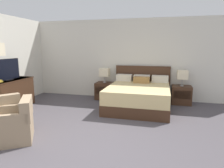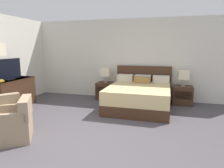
{
  "view_description": "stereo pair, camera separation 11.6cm",
  "coord_description": "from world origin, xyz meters",
  "px_view_note": "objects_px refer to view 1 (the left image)",
  "views": [
    {
      "loc": [
        1.2,
        -2.81,
        1.65
      ],
      "look_at": [
        -0.01,
        1.97,
        0.75
      ],
      "focal_mm": 32.0,
      "sensor_mm": 36.0,
      "label": 1
    },
    {
      "loc": [
        1.31,
        -2.78,
        1.65
      ],
      "look_at": [
        -0.01,
        1.97,
        0.75
      ],
      "focal_mm": 32.0,
      "sensor_mm": 36.0,
      "label": 2
    }
  ],
  "objects_px": {
    "nightstand_left": "(105,91)",
    "table_lamp_right": "(183,75)",
    "nightstand_right": "(181,95)",
    "dresser": "(12,94)",
    "armchair_by_window": "(0,116)",
    "table_lamp_left": "(105,72)",
    "tv": "(7,70)",
    "armchair_companion": "(14,125)",
    "bed": "(139,96)"
  },
  "relations": [
    {
      "from": "table_lamp_right",
      "to": "dresser",
      "type": "relative_size",
      "value": 0.35
    },
    {
      "from": "nightstand_left",
      "to": "table_lamp_right",
      "type": "distance_m",
      "value": 2.44
    },
    {
      "from": "tv",
      "to": "table_lamp_left",
      "type": "bearing_deg",
      "value": 38.52
    },
    {
      "from": "nightstand_left",
      "to": "table_lamp_right",
      "type": "height_order",
      "value": "table_lamp_right"
    },
    {
      "from": "bed",
      "to": "nightstand_left",
      "type": "height_order",
      "value": "bed"
    },
    {
      "from": "dresser",
      "to": "nightstand_left",
      "type": "bearing_deg",
      "value": 36.81
    },
    {
      "from": "nightstand_left",
      "to": "bed",
      "type": "bearing_deg",
      "value": -29.84
    },
    {
      "from": "armchair_by_window",
      "to": "table_lamp_right",
      "type": "bearing_deg",
      "value": 38.31
    },
    {
      "from": "tv",
      "to": "armchair_companion",
      "type": "height_order",
      "value": "tv"
    },
    {
      "from": "bed",
      "to": "nightstand_right",
      "type": "distance_m",
      "value": 1.37
    },
    {
      "from": "dresser",
      "to": "armchair_companion",
      "type": "distance_m",
      "value": 2.17
    },
    {
      "from": "nightstand_right",
      "to": "table_lamp_left",
      "type": "relative_size",
      "value": 1.21
    },
    {
      "from": "nightstand_right",
      "to": "dresser",
      "type": "xyz_separation_m",
      "value": [
        -4.54,
        -1.63,
        0.14
      ]
    },
    {
      "from": "armchair_by_window",
      "to": "nightstand_right",
      "type": "bearing_deg",
      "value": 38.3
    },
    {
      "from": "nightstand_left",
      "to": "nightstand_right",
      "type": "height_order",
      "value": "same"
    },
    {
      "from": "bed",
      "to": "dresser",
      "type": "xyz_separation_m",
      "value": [
        -3.36,
        -0.95,
        0.08
      ]
    },
    {
      "from": "table_lamp_left",
      "to": "armchair_by_window",
      "type": "bearing_deg",
      "value": -114.61
    },
    {
      "from": "table_lamp_right",
      "to": "armchair_companion",
      "type": "height_order",
      "value": "table_lamp_right"
    },
    {
      "from": "table_lamp_left",
      "to": "dresser",
      "type": "bearing_deg",
      "value": -143.16
    },
    {
      "from": "table_lamp_right",
      "to": "armchair_companion",
      "type": "distance_m",
      "value": 4.53
    },
    {
      "from": "table_lamp_left",
      "to": "armchair_by_window",
      "type": "distance_m",
      "value": 3.27
    },
    {
      "from": "table_lamp_left",
      "to": "armchair_companion",
      "type": "distance_m",
      "value": 3.38
    },
    {
      "from": "bed",
      "to": "table_lamp_left",
      "type": "bearing_deg",
      "value": 150.11
    },
    {
      "from": "armchair_companion",
      "to": "table_lamp_left",
      "type": "bearing_deg",
      "value": 77.2
    },
    {
      "from": "table_lamp_right",
      "to": "dresser",
      "type": "height_order",
      "value": "table_lamp_right"
    },
    {
      "from": "table_lamp_right",
      "to": "tv",
      "type": "height_order",
      "value": "tv"
    },
    {
      "from": "table_lamp_left",
      "to": "nightstand_left",
      "type": "bearing_deg",
      "value": -90.0
    },
    {
      "from": "nightstand_right",
      "to": "armchair_companion",
      "type": "distance_m",
      "value": 4.49
    },
    {
      "from": "bed",
      "to": "table_lamp_right",
      "type": "distance_m",
      "value": 1.47
    },
    {
      "from": "nightstand_left",
      "to": "table_lamp_left",
      "type": "height_order",
      "value": "table_lamp_left"
    },
    {
      "from": "nightstand_right",
      "to": "table_lamp_left",
      "type": "xyz_separation_m",
      "value": [
        -2.37,
        0.0,
        0.6
      ]
    },
    {
      "from": "bed",
      "to": "table_lamp_right",
      "type": "xyz_separation_m",
      "value": [
        1.18,
        0.68,
        0.53
      ]
    },
    {
      "from": "armchair_by_window",
      "to": "armchair_companion",
      "type": "bearing_deg",
      "value": -28.13
    },
    {
      "from": "tv",
      "to": "armchair_by_window",
      "type": "bearing_deg",
      "value": -55.31
    },
    {
      "from": "bed",
      "to": "nightstand_left",
      "type": "relative_size",
      "value": 3.54
    },
    {
      "from": "armchair_by_window",
      "to": "nightstand_left",
      "type": "bearing_deg",
      "value": 65.38
    },
    {
      "from": "tv",
      "to": "armchair_by_window",
      "type": "relative_size",
      "value": 0.93
    },
    {
      "from": "table_lamp_left",
      "to": "dresser",
      "type": "relative_size",
      "value": 0.35
    },
    {
      "from": "table_lamp_left",
      "to": "armchair_by_window",
      "type": "height_order",
      "value": "table_lamp_left"
    },
    {
      "from": "nightstand_left",
      "to": "dresser",
      "type": "relative_size",
      "value": 0.43
    },
    {
      "from": "dresser",
      "to": "armchair_companion",
      "type": "bearing_deg",
      "value": -48.48
    },
    {
      "from": "bed",
      "to": "dresser",
      "type": "height_order",
      "value": "bed"
    },
    {
      "from": "bed",
      "to": "table_lamp_right",
      "type": "relative_size",
      "value": 4.29
    },
    {
      "from": "nightstand_left",
      "to": "table_lamp_left",
      "type": "relative_size",
      "value": 1.21
    },
    {
      "from": "nightstand_right",
      "to": "nightstand_left",
      "type": "bearing_deg",
      "value": 180.0
    },
    {
      "from": "table_lamp_right",
      "to": "dresser",
      "type": "bearing_deg",
      "value": -160.26
    },
    {
      "from": "nightstand_left",
      "to": "tv",
      "type": "xyz_separation_m",
      "value": [
        -2.17,
        -1.73,
        0.8
      ]
    },
    {
      "from": "nightstand_left",
      "to": "dresser",
      "type": "xyz_separation_m",
      "value": [
        -2.17,
        -1.63,
        0.14
      ]
    },
    {
      "from": "bed",
      "to": "nightstand_left",
      "type": "xyz_separation_m",
      "value": [
        -1.18,
        0.68,
        -0.07
      ]
    },
    {
      "from": "table_lamp_right",
      "to": "armchair_by_window",
      "type": "relative_size",
      "value": 0.48
    }
  ]
}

